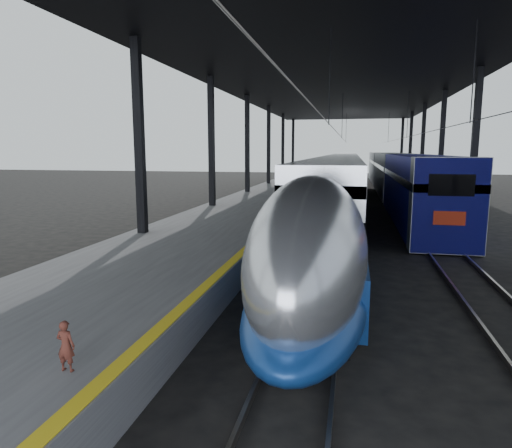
# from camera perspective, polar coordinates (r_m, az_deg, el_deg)

# --- Properties ---
(ground) EXTENTS (160.00, 160.00, 0.00)m
(ground) POSITION_cam_1_polar(r_m,az_deg,el_deg) (13.95, -0.93, -9.58)
(ground) COLOR black
(ground) RESTS_ON ground
(platform) EXTENTS (6.00, 80.00, 1.00)m
(platform) POSITION_cam_1_polar(r_m,az_deg,el_deg) (33.74, 0.82, 2.42)
(platform) COLOR #4C4C4F
(platform) RESTS_ON ground
(yellow_strip) EXTENTS (0.30, 80.00, 0.01)m
(yellow_strip) POSITION_cam_1_polar(r_m,az_deg,el_deg) (33.26, 5.57, 3.15)
(yellow_strip) COLOR gold
(yellow_strip) RESTS_ON platform
(rails) EXTENTS (6.52, 80.00, 0.16)m
(rails) POSITION_cam_1_polar(r_m,az_deg,el_deg) (33.21, 14.50, 1.28)
(rails) COLOR slate
(rails) RESTS_ON ground
(canopy) EXTENTS (18.00, 75.00, 9.47)m
(canopy) POSITION_cam_1_polar(r_m,az_deg,el_deg) (33.22, 10.46, 17.07)
(canopy) COLOR black
(canopy) RESTS_ON ground
(tgv_train) EXTENTS (2.82, 65.20, 4.05)m
(tgv_train) POSITION_cam_1_polar(r_m,az_deg,el_deg) (38.32, 10.52, 5.17)
(tgv_train) COLOR silver
(tgv_train) RESTS_ON ground
(second_train) EXTENTS (3.06, 56.05, 4.21)m
(second_train) POSITION_cam_1_polar(r_m,az_deg,el_deg) (47.80, 16.87, 6.00)
(second_train) COLOR #15168E
(second_train) RESTS_ON ground
(child) EXTENTS (0.31, 0.21, 0.85)m
(child) POSITION_cam_1_polar(r_m,az_deg,el_deg) (8.09, -22.69, -13.87)
(child) COLOR #4F231A
(child) RESTS_ON platform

